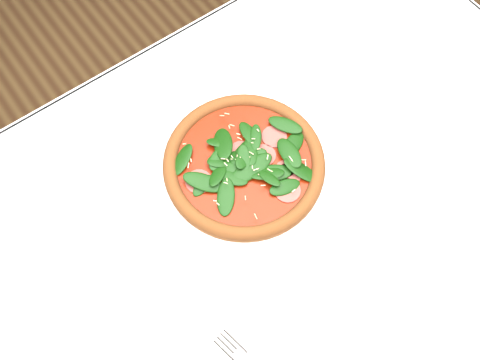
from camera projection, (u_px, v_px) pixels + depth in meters
ground at (257, 306)px, 1.56m from camera, size 6.00×6.00×0.00m
dining_table at (268, 231)px, 0.97m from camera, size 1.21×0.81×0.75m
plate at (244, 167)px, 0.90m from camera, size 0.31×0.31×0.01m
pizza at (244, 163)px, 0.89m from camera, size 0.34×0.34×0.04m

